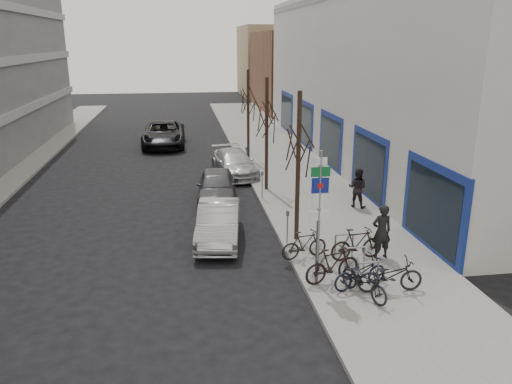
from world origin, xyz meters
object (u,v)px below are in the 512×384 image
object	(u,v)px
bike_near_left	(364,278)
pedestrian_far	(357,188)
meter_mid	(262,182)
lane_car	(164,134)
tree_mid	(267,108)
bike_far_curb	(390,273)
bike_far_inner	(357,244)
tree_near	(299,132)
meter_front	(287,224)
parked_car_mid	(217,186)
parked_car_front	(218,223)
bike_mid_inner	(304,244)
bike_near_right	(332,264)
highway_sign_pole	(319,210)
tree_far	(248,94)
parked_car_back	(234,163)
bike_rack	(355,256)
pedestrian_near	(382,231)
meter_back	(246,156)
bike_mid_curb	(360,270)

from	to	relation	value
bike_near_left	pedestrian_far	size ratio (longest dim) A/B	1.04
pedestrian_far	meter_mid	bearing A→B (deg)	11.39
lane_car	tree_mid	bearing A→B (deg)	-65.53
bike_far_curb	bike_far_inner	distance (m)	2.27
tree_near	bike_near_left	world-z (taller)	tree_near
meter_front	parked_car_mid	bearing A→B (deg)	109.26
meter_mid	pedestrian_far	distance (m)	4.28
tree_mid	meter_mid	xyz separation A→B (m)	(-0.45, -1.50, -3.19)
lane_car	pedestrian_far	world-z (taller)	pedestrian_far
tree_mid	parked_car_front	size ratio (longest dim) A/B	1.29
parked_car_front	pedestrian_far	xyz separation A→B (m)	(6.23, 2.59, 0.32)
tree_near	bike_far_curb	size ratio (longest dim) A/B	2.87
bike_mid_inner	pedestrian_far	xyz separation A→B (m)	(3.56, 4.91, 0.37)
bike_near_right	highway_sign_pole	bearing A→B (deg)	78.35
meter_front	parked_car_mid	xyz separation A→B (m)	(-2.05, 5.88, -0.18)
bike_near_left	lane_car	size ratio (longest dim) A/B	0.30
highway_sign_pole	tree_mid	size ratio (longest dim) A/B	0.76
tree_far	parked_car_mid	size ratio (longest dim) A/B	1.28
bike_far_curb	parked_car_back	xyz separation A→B (m)	(-2.95, 14.15, -0.05)
bike_near_right	parked_car_front	xyz separation A→B (m)	(-3.09, 4.10, -0.01)
parked_car_back	meter_front	bearing A→B (deg)	-93.27
bike_near_left	bike_far_inner	world-z (taller)	bike_far_inner
bike_rack	tree_near	size ratio (longest dim) A/B	0.41
meter_front	bike_near_left	world-z (taller)	meter_front
tree_far	lane_car	size ratio (longest dim) A/B	0.90
pedestrian_far	highway_sign_pole	bearing A→B (deg)	97.83
highway_sign_pole	parked_car_mid	distance (m)	9.34
tree_mid	pedestrian_near	distance (m)	9.35
meter_back	bike_far_curb	xyz separation A→B (m)	(2.20, -14.82, -0.18)
bike_rack	meter_mid	bearing A→B (deg)	101.80
bike_rack	bike_far_inner	size ratio (longest dim) A/B	1.22
highway_sign_pole	bike_far_curb	size ratio (longest dim) A/B	2.19
meter_front	bike_far_curb	distance (m)	4.41
bike_mid_inner	parked_car_back	bearing A→B (deg)	-6.76
bike_rack	tree_near	distance (m)	4.66
bike_mid_inner	parked_car_mid	distance (m)	7.47
parked_car_mid	parked_car_back	xyz separation A→B (m)	(1.30, 4.46, -0.05)
parked_car_mid	pedestrian_near	size ratio (longest dim) A/B	2.32
parked_car_back	bike_near_left	bearing A→B (deg)	-89.03
bike_near_right	pedestrian_near	world-z (taller)	pedestrian_near
bike_near_left	parked_car_back	size ratio (longest dim) A/B	0.38
tree_near	tree_mid	distance (m)	6.50
tree_mid	bike_mid_curb	distance (m)	11.05
tree_far	meter_back	xyz separation A→B (m)	(-0.45, -2.50, -3.19)
parked_car_front	pedestrian_near	distance (m)	5.83
tree_far	parked_car_back	size ratio (longest dim) A/B	1.17
tree_mid	pedestrian_far	xyz separation A→B (m)	(3.43, -3.29, -3.08)
bike_rack	parked_car_back	xyz separation A→B (m)	(-2.40, 12.74, 0.02)
highway_sign_pole	meter_mid	distance (m)	8.65
bike_mid_inner	lane_car	distance (m)	20.90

